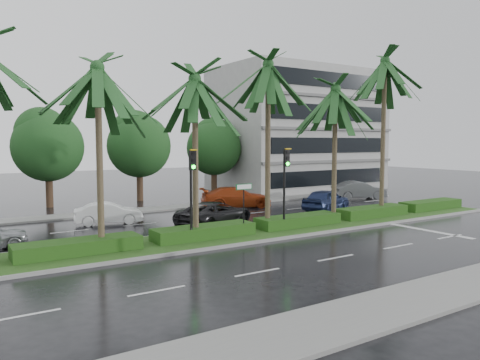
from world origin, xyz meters
TOP-DOWN VIEW (x-y plane):
  - ground at (0.00, 0.00)m, footprint 120.00×120.00m
  - near_sidewalk at (0.00, -10.20)m, footprint 40.00×2.40m
  - far_sidewalk at (0.00, 12.00)m, footprint 40.00×2.00m
  - median at (0.00, 1.00)m, footprint 36.00×4.00m
  - hedge at (0.00, 1.00)m, footprint 35.20×1.40m
  - lane_markings at (3.04, -0.43)m, footprint 34.00×13.06m
  - palm_row at (-1.24, 1.02)m, footprint 26.30×4.20m
  - signal_median_left at (-4.00, 0.30)m, footprint 0.34×0.42m
  - signal_median_right at (1.50, 0.30)m, footprint 0.34×0.42m
  - street_sign at (-1.00, 0.48)m, footprint 0.95×0.09m
  - bg_trees at (1.75, 17.59)m, footprint 32.85×5.46m
  - building at (17.00, 18.00)m, footprint 16.00×10.00m
  - car_white at (-5.50, 8.13)m, footprint 2.27×4.10m
  - car_darkgrey at (-0.50, 4.29)m, footprint 4.05×5.59m
  - car_red at (4.50, 9.84)m, footprint 3.64×5.62m
  - car_blue at (9.00, 5.14)m, footprint 3.23×4.84m
  - car_grey at (16.00, 8.56)m, footprint 3.12×4.79m

SIDE VIEW (x-z plane):
  - ground at x=0.00m, z-range 0.00..0.00m
  - lane_markings at x=3.04m, z-range 0.00..0.01m
  - near_sidewalk at x=0.00m, z-range 0.00..0.12m
  - far_sidewalk at x=0.00m, z-range 0.00..0.12m
  - median at x=0.00m, z-range 0.00..0.16m
  - hedge at x=0.00m, z-range 0.15..0.75m
  - car_white at x=-5.50m, z-range 0.00..1.28m
  - car_darkgrey at x=-0.50m, z-range 0.00..1.41m
  - car_grey at x=16.00m, z-range 0.00..1.49m
  - car_red at x=4.50m, z-range 0.00..1.51m
  - car_blue at x=9.00m, z-range 0.00..1.53m
  - street_sign at x=-1.00m, z-range 0.82..3.42m
  - signal_median_left at x=-4.00m, z-range 0.82..5.18m
  - signal_median_right at x=1.50m, z-range 0.82..5.18m
  - bg_trees at x=1.75m, z-range 0.76..8.65m
  - building at x=17.00m, z-range 0.00..12.00m
  - palm_row at x=-1.24m, z-range 2.52..13.09m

